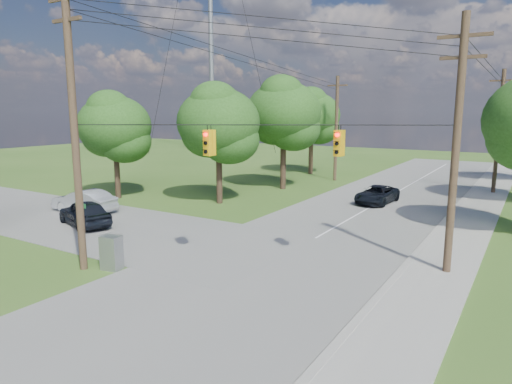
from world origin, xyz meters
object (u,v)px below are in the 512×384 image
Objects in this scene: pole_north_e at (499,131)px; control_cabinet at (111,253)px; car_main_north at (377,195)px; pole_sw at (74,124)px; pole_ne at (456,144)px; car_cross_dark at (84,213)px; car_cross_silver at (84,201)px; pole_north_w at (336,128)px.

control_cabinet is (-12.40, -29.00, -4.39)m from pole_north_e.
control_cabinet is (-5.44, -20.01, 0.08)m from car_main_north.
control_cabinet is at bearing -113.15° from pole_north_e.
pole_sw is at bearing -103.84° from car_main_north.
car_main_north is (-6.96, 13.01, -4.80)m from pole_ne.
pole_ne reaches higher than car_cross_dark.
car_cross_silver is 3.12× the size of control_cabinet.
pole_north_e is 2.15× the size of car_cross_silver.
pole_sw is 12.91m from car_cross_silver.
car_cross_silver is (-8.80, -22.35, -4.33)m from pole_north_w.
pole_north_w reaches higher than car_cross_dark.
car_cross_silver is (-22.70, -22.35, -4.33)m from pole_north_e.
pole_sw reaches higher than pole_north_e.
pole_north_w is 2.21× the size of car_cross_dark.
pole_ne is 26.03m from pole_north_w.
pole_sw is 5.62m from control_cabinet.
pole_north_w is 24.41m from car_cross_silver.
pole_ne is 2.32× the size of car_cross_dark.
pole_north_w is at bearing 131.43° from car_main_north.
car_main_north is (6.54, 20.61, -5.56)m from pole_sw.
pole_sw is 2.58× the size of car_cross_silver.
pole_sw is 2.65× the size of car_cross_dark.
pole_north_w is 29.37m from control_cabinet.
control_cabinet reaches higher than car_main_north.
pole_north_w reaches higher than car_cross_silver.
pole_north_w is at bearing 180.00° from pole_north_e.
pole_ne is at bearing 86.52° from car_cross_silver.
car_cross_silver is at bearing -135.44° from pole_north_e.
car_main_north is at bearing 125.95° from car_cross_silver.
pole_sw reaches higher than control_cabinet.
car_cross_dark is at bearing -172.28° from pole_ne.
car_main_north is (12.75, 15.68, -0.14)m from car_cross_dark.
pole_ne reaches higher than pole_north_e.
car_cross_silver is at bearing 141.78° from pole_sw.
pole_north_e is 2.21× the size of car_cross_dark.
pole_north_w is 6.72× the size of control_cabinet.
car_cross_dark is at bearing -125.35° from car_main_north.
pole_sw is 29.62m from pole_north_w.
car_main_north is (15.74, 13.36, -0.13)m from car_cross_silver.
car_cross_silver is 1.01× the size of car_main_north.
pole_sw is at bearing 68.70° from car_cross_dark.
car_cross_silver is (-22.70, -0.35, -4.67)m from pole_ne.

